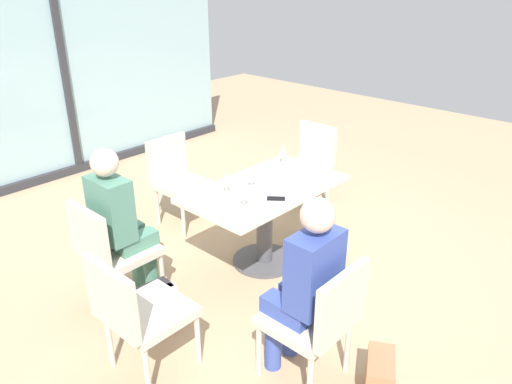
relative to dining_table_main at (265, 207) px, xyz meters
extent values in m
plane|color=tan|center=(0.00, 0.00, -0.54)|extent=(12.00, 12.00, 0.00)
cube|color=#95B7BC|center=(0.00, 3.20, 0.81)|extent=(4.67, 0.03, 2.70)
cube|color=#2D2D33|center=(0.00, 3.17, 0.81)|extent=(0.08, 0.06, 2.70)
cube|color=#2D2D33|center=(0.00, 3.17, -0.49)|extent=(4.67, 0.10, 0.10)
cube|color=silver|center=(0.00, 0.00, 0.17)|extent=(1.37, 0.77, 0.04)
cylinder|color=#4C4C51|center=(0.00, 0.00, -0.19)|extent=(0.14, 0.14, 0.69)
cylinder|color=#4C4C51|center=(0.00, 0.00, -0.53)|extent=(0.56, 0.56, 0.02)
cube|color=beige|center=(-1.12, 0.45, -0.12)|extent=(0.46, 0.46, 0.06)
cube|color=beige|center=(-1.37, 0.45, 0.12)|extent=(0.05, 0.46, 0.42)
cylinder|color=beige|center=(-0.92, 0.25, -0.34)|extent=(0.04, 0.04, 0.39)
cylinder|color=beige|center=(-0.92, 0.65, -0.34)|extent=(0.04, 0.04, 0.39)
cylinder|color=beige|center=(-1.32, 0.25, -0.34)|extent=(0.04, 0.04, 0.39)
cylinder|color=beige|center=(-1.32, 0.65, -0.34)|extent=(0.04, 0.04, 0.39)
cube|color=beige|center=(-0.82, -1.06, -0.12)|extent=(0.46, 0.46, 0.06)
cube|color=beige|center=(-0.82, -1.31, 0.12)|extent=(0.46, 0.05, 0.42)
cylinder|color=beige|center=(-0.62, -0.86, -0.34)|extent=(0.04, 0.04, 0.39)
cylinder|color=beige|center=(-1.02, -0.86, -0.34)|extent=(0.04, 0.04, 0.39)
cylinder|color=beige|center=(-0.62, -1.26, -0.34)|extent=(0.04, 0.04, 0.39)
cylinder|color=beige|center=(-1.02, -1.26, -0.34)|extent=(0.04, 0.04, 0.39)
cube|color=beige|center=(0.00, 1.06, -0.12)|extent=(0.46, 0.46, 0.06)
cube|color=beige|center=(0.00, 1.31, 0.12)|extent=(0.46, 0.05, 0.42)
cylinder|color=beige|center=(-0.20, 0.86, -0.34)|extent=(0.04, 0.04, 0.39)
cylinder|color=beige|center=(0.20, 0.86, -0.34)|extent=(0.04, 0.04, 0.39)
cylinder|color=beige|center=(-0.20, 1.26, -0.34)|extent=(0.04, 0.04, 0.39)
cylinder|color=beige|center=(0.20, 1.26, -0.34)|extent=(0.04, 0.04, 0.39)
cube|color=beige|center=(1.12, 0.45, -0.12)|extent=(0.46, 0.46, 0.06)
cube|color=beige|center=(1.37, 0.45, 0.12)|extent=(0.05, 0.46, 0.42)
cylinder|color=beige|center=(0.92, 0.65, -0.34)|extent=(0.04, 0.04, 0.39)
cylinder|color=beige|center=(0.92, 0.25, -0.34)|extent=(0.04, 0.04, 0.39)
cylinder|color=beige|center=(1.32, 0.65, -0.34)|extent=(0.04, 0.04, 0.39)
cylinder|color=beige|center=(1.32, 0.25, -0.34)|extent=(0.04, 0.04, 0.39)
cube|color=beige|center=(-1.42, -0.30, -0.12)|extent=(0.46, 0.46, 0.06)
cube|color=beige|center=(-1.67, -0.30, 0.12)|extent=(0.05, 0.46, 0.42)
cylinder|color=beige|center=(-1.22, -0.50, -0.34)|extent=(0.04, 0.04, 0.39)
cylinder|color=beige|center=(-1.22, -0.10, -0.34)|extent=(0.04, 0.04, 0.39)
cylinder|color=beige|center=(-1.62, -0.50, -0.34)|extent=(0.04, 0.04, 0.39)
cylinder|color=beige|center=(-1.62, -0.10, -0.34)|extent=(0.04, 0.04, 0.39)
cylinder|color=#4C7F6B|center=(-0.94, 0.36, -0.31)|extent=(0.11, 0.11, 0.45)
cube|color=#4C7F6B|center=(-1.04, 0.36, -0.03)|extent=(0.32, 0.13, 0.11)
cylinder|color=#4C7F6B|center=(-0.94, 0.54, -0.31)|extent=(0.11, 0.11, 0.45)
cube|color=#4C7F6B|center=(-1.04, 0.54, -0.03)|extent=(0.32, 0.13, 0.11)
cube|color=#4C7F6B|center=(-1.17, 0.45, 0.26)|extent=(0.20, 0.34, 0.48)
sphere|color=beige|center=(-1.17, 0.45, 0.62)|extent=(0.20, 0.20, 0.20)
cylinder|color=#384C9E|center=(-0.73, -0.88, -0.31)|extent=(0.11, 0.11, 0.45)
cube|color=#384C9E|center=(-0.73, -0.98, -0.03)|extent=(0.13, 0.32, 0.11)
cylinder|color=#384C9E|center=(-0.91, -0.88, -0.31)|extent=(0.11, 0.11, 0.45)
cube|color=#384C9E|center=(-0.91, -0.98, -0.03)|extent=(0.13, 0.32, 0.11)
cube|color=#384C9E|center=(-0.82, -1.11, 0.26)|extent=(0.34, 0.20, 0.48)
sphere|color=beige|center=(-0.82, -1.11, 0.62)|extent=(0.20, 0.20, 0.20)
cylinder|color=silver|center=(0.51, 0.23, 0.19)|extent=(0.06, 0.06, 0.00)
cylinder|color=silver|center=(0.51, 0.23, 0.24)|extent=(0.01, 0.01, 0.08)
cone|color=silver|center=(0.51, 0.23, 0.33)|extent=(0.07, 0.07, 0.09)
cylinder|color=silver|center=(-0.31, 0.14, 0.19)|extent=(0.06, 0.06, 0.00)
cylinder|color=silver|center=(-0.31, 0.14, 0.24)|extent=(0.01, 0.01, 0.08)
cone|color=silver|center=(-0.31, 0.14, 0.33)|extent=(0.07, 0.07, 0.09)
cylinder|color=silver|center=(-0.39, -0.14, 0.19)|extent=(0.06, 0.06, 0.00)
cylinder|color=silver|center=(-0.39, -0.14, 0.24)|extent=(0.01, 0.01, 0.08)
cone|color=silver|center=(-0.39, -0.14, 0.33)|extent=(0.07, 0.07, 0.09)
cylinder|color=silver|center=(-0.09, 0.07, 0.19)|extent=(0.06, 0.06, 0.00)
cylinder|color=silver|center=(-0.09, 0.07, 0.24)|extent=(0.01, 0.01, 0.08)
cone|color=silver|center=(-0.09, 0.07, 0.33)|extent=(0.07, 0.07, 0.09)
cylinder|color=white|center=(-0.55, 0.24, 0.24)|extent=(0.08, 0.08, 0.09)
cube|color=black|center=(-0.12, -0.22, 0.19)|extent=(0.15, 0.16, 0.01)
cube|color=#232328|center=(-1.15, 0.08, -0.40)|extent=(0.32, 0.20, 0.28)
cube|color=#A3704C|center=(-0.66, -1.51, -0.40)|extent=(0.34, 0.28, 0.28)
cube|color=beige|center=(-1.16, 0.01, -0.40)|extent=(0.34, 0.28, 0.28)
camera|label=1|loc=(-2.83, -2.49, 1.86)|focal=34.82mm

